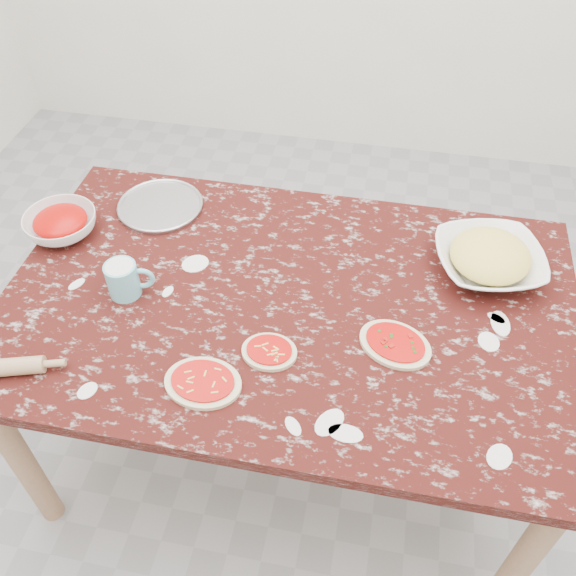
% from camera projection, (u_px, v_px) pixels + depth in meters
% --- Properties ---
extents(ground, '(4.00, 4.00, 0.00)m').
position_uv_depth(ground, '(288.00, 439.00, 2.24)').
color(ground, gray).
extents(worktable, '(1.60, 1.00, 0.75)m').
position_uv_depth(worktable, '(288.00, 320.00, 1.76)').
color(worktable, black).
rests_on(worktable, ground).
extents(pizza_tray, '(0.29, 0.29, 0.01)m').
position_uv_depth(pizza_tray, '(160.00, 206.00, 1.98)').
color(pizza_tray, '#B2B2B7').
rests_on(pizza_tray, worktable).
extents(sauce_bowl, '(0.26, 0.26, 0.07)m').
position_uv_depth(sauce_bowl, '(61.00, 225.00, 1.88)').
color(sauce_bowl, white).
rests_on(sauce_bowl, worktable).
extents(cheese_bowl, '(0.37, 0.37, 0.07)m').
position_uv_depth(cheese_bowl, '(488.00, 261.00, 1.76)').
color(cheese_bowl, white).
rests_on(cheese_bowl, worktable).
extents(flour_mug, '(0.13, 0.09, 0.10)m').
position_uv_depth(flour_mug, '(124.00, 279.00, 1.68)').
color(flour_mug, '#6BBAC9').
rests_on(flour_mug, worktable).
extents(pizza_left, '(0.20, 0.16, 0.02)m').
position_uv_depth(pizza_left, '(203.00, 382.00, 1.50)').
color(pizza_left, beige).
rests_on(pizza_left, worktable).
extents(pizza_mid, '(0.15, 0.12, 0.02)m').
position_uv_depth(pizza_mid, '(269.00, 352.00, 1.57)').
color(pizza_mid, beige).
rests_on(pizza_mid, worktable).
extents(pizza_right, '(0.24, 0.21, 0.02)m').
position_uv_depth(pizza_right, '(395.00, 344.00, 1.58)').
color(pizza_right, beige).
rests_on(pizza_right, worktable).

